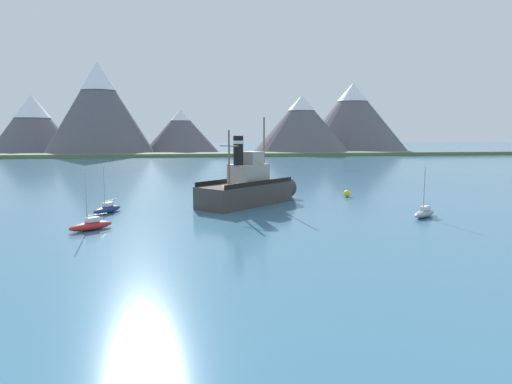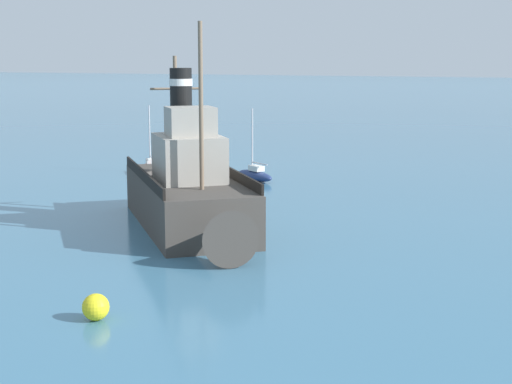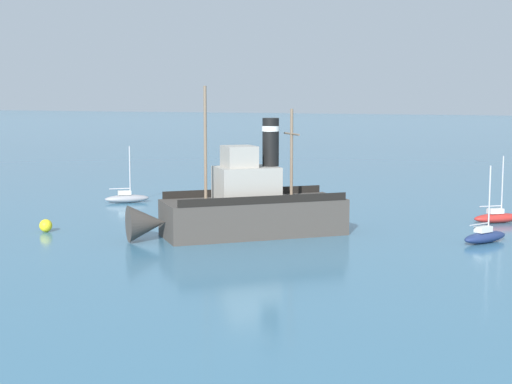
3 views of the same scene
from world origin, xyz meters
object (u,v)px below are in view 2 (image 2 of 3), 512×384
(mooring_buoy, at_px, (96,307))
(old_tugboat, at_px, (190,192))
(sailboat_navy, at_px, (255,174))
(sailboat_red, at_px, (151,167))

(mooring_buoy, bearing_deg, old_tugboat, -162.90)
(mooring_buoy, bearing_deg, sailboat_navy, -164.89)
(sailboat_navy, bearing_deg, sailboat_red, -89.49)
(sailboat_red, xyz_separation_m, mooring_buoy, (28.11, 15.94, 0.01))
(sailboat_navy, relative_size, sailboat_red, 1.00)
(old_tugboat, height_order, sailboat_red, old_tugboat)
(sailboat_navy, distance_m, sailboat_red, 8.33)
(sailboat_navy, distance_m, mooring_buoy, 29.19)
(sailboat_red, height_order, mooring_buoy, sailboat_red)
(old_tugboat, xyz_separation_m, sailboat_navy, (-15.08, -3.58, -1.40))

